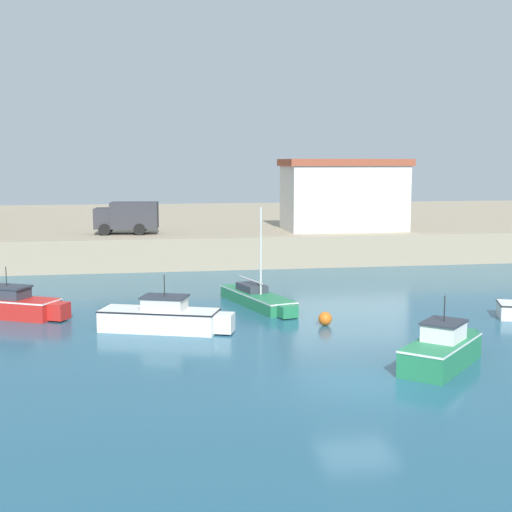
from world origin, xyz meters
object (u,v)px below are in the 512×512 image
object	(u,v)px
harbor_shed_mid_row	(343,194)
truck_on_quay	(127,216)
sailboat_green_0	(258,298)
motorboat_green_2	(443,349)
motorboat_white_4	(163,317)
mooring_buoy	(325,319)
motorboat_red_3	(6,305)

from	to	relation	value
harbor_shed_mid_row	truck_on_quay	bearing A→B (deg)	-178.45
sailboat_green_0	motorboat_green_2	bearing A→B (deg)	-68.21
motorboat_white_4	mooring_buoy	size ratio (longest dim) A/B	9.62
motorboat_green_2	truck_on_quay	xyz separation A→B (m)	(-11.09, 27.19, 2.76)
truck_on_quay	sailboat_green_0	bearing A→B (deg)	-67.51
mooring_buoy	truck_on_quay	distance (m)	22.40
motorboat_white_4	harbor_shed_mid_row	size ratio (longest dim) A/B	0.65
motorboat_white_4	truck_on_quay	xyz separation A→B (m)	(-1.67, 20.30, 2.78)
motorboat_red_3	harbor_shed_mid_row	xyz separation A→B (m)	(21.01, 16.65, 4.19)
sailboat_green_0	harbor_shed_mid_row	size ratio (longest dim) A/B	0.74
motorboat_green_2	motorboat_white_4	bearing A→B (deg)	143.84
motorboat_red_3	mooring_buoy	bearing A→B (deg)	-16.59
motorboat_green_2	motorboat_white_4	distance (m)	11.68
sailboat_green_0	motorboat_green_2	distance (m)	12.41
motorboat_red_3	harbor_shed_mid_row	size ratio (longest dim) A/B	0.66
motorboat_white_4	sailboat_green_0	bearing A→B (deg)	43.84
mooring_buoy	motorboat_green_2	bearing A→B (deg)	-70.36
truck_on_quay	motorboat_green_2	bearing A→B (deg)	-67.81
mooring_buoy	motorboat_white_4	bearing A→B (deg)	178.99
motorboat_green_2	motorboat_white_4	xyz separation A→B (m)	(-9.43, 6.89, -0.02)
sailboat_green_0	motorboat_green_2	world-z (taller)	sailboat_green_0
motorboat_red_3	truck_on_quay	xyz separation A→B (m)	(5.40, 16.23, 2.81)
mooring_buoy	truck_on_quay	size ratio (longest dim) A/B	0.13
sailboat_green_0	truck_on_quay	size ratio (longest dim) A/B	1.49
motorboat_green_2	mooring_buoy	xyz separation A→B (m)	(-2.41, 6.76, -0.30)
sailboat_green_0	harbor_shed_mid_row	xyz separation A→B (m)	(9.12, 16.09, 4.35)
harbor_shed_mid_row	truck_on_quay	distance (m)	15.67
mooring_buoy	harbor_shed_mid_row	size ratio (longest dim) A/B	0.07
motorboat_green_2	harbor_shed_mid_row	xyz separation A→B (m)	(4.51, 27.61, 4.15)
motorboat_red_3	harbor_shed_mid_row	bearing A→B (deg)	38.40
sailboat_green_0	harbor_shed_mid_row	world-z (taller)	harbor_shed_mid_row
harbor_shed_mid_row	truck_on_quay	size ratio (longest dim) A/B	2.00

